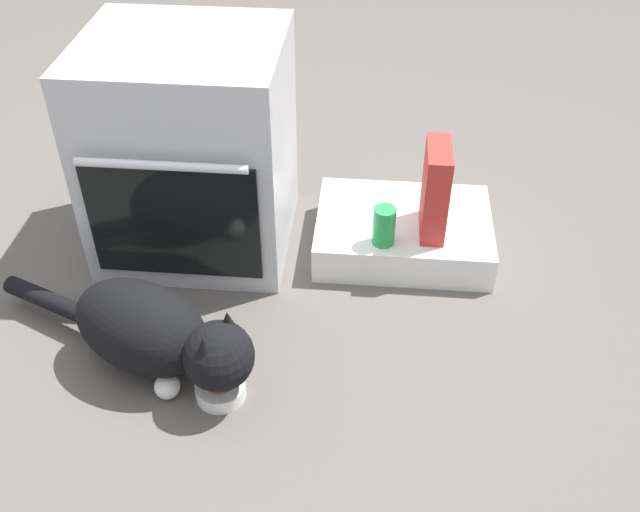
{
  "coord_description": "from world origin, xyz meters",
  "views": [
    {
      "loc": [
        0.51,
        -1.4,
        1.45
      ],
      "look_at": [
        0.38,
        0.07,
        0.25
      ],
      "focal_mm": 41.11,
      "sensor_mm": 36.0,
      "label": 1
    }
  ],
  "objects": [
    {
      "name": "pantry_cabinet",
      "position": [
        0.61,
        0.44,
        0.06
      ],
      "size": [
        0.54,
        0.4,
        0.12
      ],
      "primitive_type": "cube",
      "color": "white",
      "rests_on": "ground"
    },
    {
      "name": "cat",
      "position": [
        -0.02,
        -0.13,
        0.13
      ],
      "size": [
        0.77,
        0.41,
        0.25
      ],
      "rotation": [
        0.0,
        0.0,
        -0.42
      ],
      "color": "black",
      "rests_on": "ground"
    },
    {
      "name": "food_bowl",
      "position": [
        0.15,
        -0.21,
        0.03
      ],
      "size": [
        0.13,
        0.13,
        0.07
      ],
      "color": "white",
      "rests_on": "ground"
    },
    {
      "name": "oven",
      "position": [
        -0.04,
        0.44,
        0.33
      ],
      "size": [
        0.56,
        0.56,
        0.66
      ],
      "color": "#B7BABF",
      "rests_on": "ground"
    },
    {
      "name": "ground",
      "position": [
        0.0,
        0.0,
        0.0
      ],
      "size": [
        8.0,
        8.0,
        0.0
      ],
      "primitive_type": "plane",
      "color": "#56514C"
    },
    {
      "name": "soda_can",
      "position": [
        0.54,
        0.31,
        0.18
      ],
      "size": [
        0.07,
        0.07,
        0.12
      ],
      "primitive_type": "cylinder",
      "color": "green",
      "rests_on": "pantry_cabinet"
    },
    {
      "name": "cereal_box",
      "position": [
        0.69,
        0.39,
        0.26
      ],
      "size": [
        0.07,
        0.18,
        0.28
      ],
      "primitive_type": "cube",
      "color": "#B72D28",
      "rests_on": "pantry_cabinet"
    }
  ]
}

